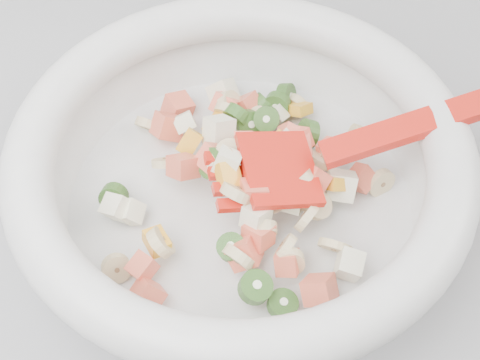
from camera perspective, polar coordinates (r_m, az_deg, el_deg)
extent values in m
cylinder|color=silver|center=(0.64, 0.00, -2.12)|extent=(0.31, 0.31, 0.02)
torus|color=silver|center=(0.58, 0.00, 2.00)|extent=(0.38, 0.38, 0.04)
cylinder|color=#D3BC8C|center=(0.67, -0.88, 5.31)|extent=(0.04, 0.03, 0.03)
cylinder|color=#D3BC8C|center=(0.57, -0.11, -6.04)|extent=(0.03, 0.03, 0.04)
cylinder|color=#D3BC8C|center=(0.61, -0.82, 2.14)|extent=(0.03, 0.03, 0.02)
cylinder|color=#D3BC8C|center=(0.57, 3.84, -6.36)|extent=(0.03, 0.02, 0.03)
cylinder|color=#D3BC8C|center=(0.60, -1.19, 1.51)|extent=(0.03, 0.03, 0.03)
cylinder|color=#D3BC8C|center=(0.59, 2.46, -0.65)|extent=(0.03, 0.03, 0.01)
cylinder|color=#D3BC8C|center=(0.59, 2.41, -1.49)|extent=(0.03, 0.03, 0.02)
cylinder|color=#D3BC8C|center=(0.58, 3.53, -5.24)|extent=(0.02, 0.03, 0.03)
cylinder|color=#D3BC8C|center=(0.68, -7.11, 4.28)|extent=(0.03, 0.03, 0.03)
cylinder|color=#D3BC8C|center=(0.60, 5.38, -1.41)|extent=(0.03, 0.02, 0.03)
cylinder|color=#D3BC8C|center=(0.58, 1.79, -3.81)|extent=(0.03, 0.02, 0.03)
cylinder|color=#D3BC8C|center=(0.66, 1.51, 4.73)|extent=(0.03, 0.03, 0.02)
cylinder|color=#D3BC8C|center=(0.63, -5.81, 1.34)|extent=(0.03, 0.03, 0.03)
cylinder|color=#D3BC8C|center=(0.58, -6.15, -4.84)|extent=(0.03, 0.04, 0.04)
cylinder|color=#D3BC8C|center=(0.70, 4.44, 5.77)|extent=(0.02, 0.03, 0.03)
cylinder|color=#D3BC8C|center=(0.63, 6.35, 1.54)|extent=(0.03, 0.03, 0.02)
cylinder|color=#D3BC8C|center=(0.67, -0.79, 5.82)|extent=(0.03, 0.03, 0.04)
cylinder|color=#D3BC8C|center=(0.60, 4.81, -0.01)|extent=(0.03, 0.02, 0.03)
cylinder|color=#D3BC8C|center=(0.59, -9.57, -6.77)|extent=(0.03, 0.02, 0.03)
cylinder|color=#D3BC8C|center=(0.59, 5.20, -2.92)|extent=(0.03, 0.03, 0.03)
cylinder|color=#D3BC8C|center=(0.67, 8.81, 3.24)|extent=(0.02, 0.03, 0.03)
cylinder|color=#D3BC8C|center=(0.59, 7.37, -5.11)|extent=(0.03, 0.03, 0.03)
cylinder|color=#D3BC8C|center=(0.64, 10.85, -0.21)|extent=(0.03, 0.02, 0.03)
cylinder|color=#D3BC8C|center=(0.58, -0.21, -1.01)|extent=(0.04, 0.04, 0.03)
cylinder|color=#D3BC8C|center=(0.60, 6.05, -1.97)|extent=(0.03, 0.03, 0.02)
cube|color=#D76243|center=(0.61, 5.79, 0.04)|extent=(0.03, 0.03, 0.03)
cube|color=#D76243|center=(0.64, 9.38, 0.16)|extent=(0.03, 0.03, 0.03)
cube|color=#D76243|center=(0.57, 6.18, -8.45)|extent=(0.03, 0.04, 0.04)
cube|color=#D76243|center=(0.62, 0.43, 2.86)|extent=(0.02, 0.03, 0.03)
cube|color=#D76243|center=(0.70, -4.84, 5.59)|extent=(0.03, 0.03, 0.03)
cube|color=#D76243|center=(0.63, 4.11, 2.58)|extent=(0.03, 0.03, 0.03)
cube|color=#D76243|center=(0.68, -1.12, 5.82)|extent=(0.03, 0.04, 0.03)
cube|color=#D76243|center=(0.58, 1.01, -1.09)|extent=(0.02, 0.02, 0.03)
cube|color=#D76243|center=(0.64, 4.29, 3.02)|extent=(0.03, 0.04, 0.03)
cube|color=#D76243|center=(0.58, -7.60, -6.73)|extent=(0.03, 0.03, 0.02)
cube|color=#D76243|center=(0.57, -7.24, -8.84)|extent=(0.03, 0.03, 0.03)
cube|color=#D76243|center=(0.64, 3.86, 3.25)|extent=(0.03, 0.03, 0.03)
cube|color=#D76243|center=(0.64, 7.09, 2.22)|extent=(0.03, 0.03, 0.03)
cube|color=#D76243|center=(0.58, 0.29, -5.61)|extent=(0.03, 0.03, 0.04)
cube|color=#D76243|center=(0.61, -4.42, 1.05)|extent=(0.03, 0.03, 0.03)
cube|color=#D76243|center=(0.61, -2.09, 1.61)|extent=(0.04, 0.04, 0.03)
cube|color=#D76243|center=(0.67, -5.63, 4.15)|extent=(0.04, 0.03, 0.04)
cube|color=#D76243|center=(0.68, 0.47, 5.69)|extent=(0.04, 0.04, 0.03)
cube|color=#D76243|center=(0.58, 1.43, -4.28)|extent=(0.03, 0.03, 0.03)
cube|color=#D76243|center=(0.58, 3.71, -6.41)|extent=(0.02, 0.03, 0.03)
cylinder|color=#4F9E34|center=(0.60, -2.13, 1.28)|extent=(0.03, 0.04, 0.03)
cylinder|color=#4F9E34|center=(0.63, -9.77, -1.32)|extent=(0.03, 0.03, 0.03)
cylinder|color=#4F9E34|center=(0.57, -0.68, -5.24)|extent=(0.03, 0.02, 0.02)
cylinder|color=#4F9E34|center=(0.65, 2.08, 4.77)|extent=(0.03, 0.03, 0.03)
cylinder|color=#4F9E34|center=(0.56, 1.20, -8.31)|extent=(0.03, 0.03, 0.02)
cylinder|color=#4F9E34|center=(0.57, 3.33, -9.59)|extent=(0.03, 0.03, 0.01)
cylinder|color=#4F9E34|center=(0.66, 0.74, 4.42)|extent=(0.03, 0.02, 0.03)
cylinder|color=#4F9E34|center=(0.66, -0.24, 5.04)|extent=(0.03, 0.03, 0.03)
cylinder|color=#4F9E34|center=(0.70, 3.61, 6.48)|extent=(0.03, 0.03, 0.03)
cylinder|color=#4F9E34|center=(0.69, 1.85, 5.80)|extent=(0.03, 0.03, 0.03)
cylinder|color=#4F9E34|center=(0.68, 2.89, 5.86)|extent=(0.03, 0.03, 0.03)
cylinder|color=#4F9E34|center=(0.66, 5.25, 3.59)|extent=(0.03, 0.04, 0.04)
cube|color=white|center=(0.58, 1.26, -2.86)|extent=(0.03, 0.03, 0.03)
cube|color=white|center=(0.68, 2.83, 4.98)|extent=(0.03, 0.02, 0.03)
cube|color=white|center=(0.62, -8.45, -2.46)|extent=(0.03, 0.02, 0.03)
cube|color=white|center=(0.62, 4.52, 0.81)|extent=(0.03, 0.03, 0.03)
cube|color=white|center=(0.62, 7.81, -0.40)|extent=(0.03, 0.04, 0.03)
cube|color=white|center=(0.70, -1.32, 6.77)|extent=(0.03, 0.03, 0.04)
cube|color=white|center=(0.59, -1.00, 1.37)|extent=(0.03, 0.03, 0.03)
cube|color=white|center=(0.60, 4.09, -1.36)|extent=(0.03, 0.03, 0.02)
cube|color=white|center=(0.66, -4.35, 4.49)|extent=(0.02, 0.02, 0.03)
cube|color=white|center=(0.63, 3.53, 2.89)|extent=(0.03, 0.03, 0.03)
cube|color=white|center=(0.64, -1.64, 3.82)|extent=(0.03, 0.03, 0.04)
cube|color=white|center=(0.62, -9.46, -2.15)|extent=(0.03, 0.03, 0.03)
cube|color=white|center=(0.58, 8.48, -6.50)|extent=(0.03, 0.03, 0.03)
cube|color=orange|center=(0.58, -0.86, 0.15)|extent=(0.02, 0.03, 0.03)
cube|color=orange|center=(0.64, -3.94, 2.92)|extent=(0.03, 0.03, 0.03)
cube|color=orange|center=(0.66, -1.82, 4.34)|extent=(0.03, 0.03, 0.02)
cube|color=orange|center=(0.62, 3.20, 2.63)|extent=(0.03, 0.03, 0.02)
cube|color=orange|center=(0.68, 4.50, 5.54)|extent=(0.03, 0.03, 0.02)
cube|color=orange|center=(0.59, -6.47, -4.77)|extent=(0.02, 0.03, 0.01)
cube|color=orange|center=(0.62, 7.05, -0.17)|extent=(0.03, 0.03, 0.03)
cube|color=red|center=(0.59, 3.08, 0.85)|extent=(0.06, 0.07, 0.03)
cube|color=red|center=(0.60, -1.35, 1.74)|extent=(0.03, 0.01, 0.01)
cube|color=red|center=(0.59, -1.02, 0.55)|extent=(0.03, 0.01, 0.01)
cube|color=red|center=(0.58, -0.68, -0.68)|extent=(0.03, 0.01, 0.01)
cube|color=red|center=(0.57, -0.32, -1.95)|extent=(0.03, 0.01, 0.01)
cube|color=red|center=(0.61, 16.21, 4.98)|extent=(0.22, 0.03, 0.06)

